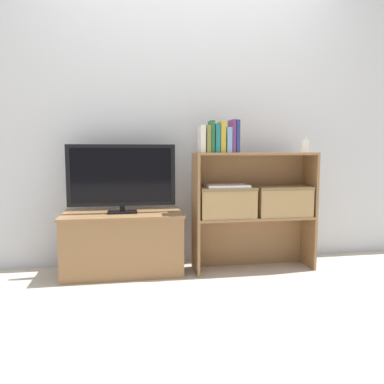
{
  "coord_description": "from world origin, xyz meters",
  "views": [
    {
      "loc": [
        -0.47,
        -2.65,
        0.93
      ],
      "look_at": [
        0.0,
        0.13,
        0.63
      ],
      "focal_mm": 35.0,
      "sensor_mm": 36.0,
      "label": 1
    }
  ],
  "objects_px": {
    "tv_stand": "(123,243)",
    "book_ivory": "(202,139)",
    "tv": "(122,177)",
    "book_mustard": "(221,137)",
    "book_olive": "(207,139)",
    "book_navy": "(236,136)",
    "storage_basket_left": "(226,201)",
    "book_forest": "(211,137)",
    "book_plum": "(232,136)",
    "laptop": "(227,186)",
    "storage_basket_right": "(282,200)",
    "baby_monitor": "(305,146)",
    "book_skyblue": "(227,140)",
    "book_teal": "(216,138)"
  },
  "relations": [
    {
      "from": "tv_stand",
      "to": "book_ivory",
      "type": "relative_size",
      "value": 4.53
    },
    {
      "from": "tv",
      "to": "book_mustard",
      "type": "distance_m",
      "value": 0.81
    },
    {
      "from": "tv",
      "to": "book_ivory",
      "type": "bearing_deg",
      "value": -10.72
    },
    {
      "from": "book_olive",
      "to": "book_mustard",
      "type": "distance_m",
      "value": 0.11
    },
    {
      "from": "book_navy",
      "to": "tv_stand",
      "type": "bearing_deg",
      "value": 172.4
    },
    {
      "from": "storage_basket_left",
      "to": "tv",
      "type": "bearing_deg",
      "value": 172.96
    },
    {
      "from": "book_forest",
      "to": "book_plum",
      "type": "height_order",
      "value": "book_plum"
    },
    {
      "from": "book_olive",
      "to": "laptop",
      "type": "relative_size",
      "value": 0.62
    },
    {
      "from": "book_ivory",
      "to": "laptop",
      "type": "bearing_deg",
      "value": 4.18
    },
    {
      "from": "book_navy",
      "to": "book_plum",
      "type": "bearing_deg",
      "value": 180.0
    },
    {
      "from": "book_olive",
      "to": "storage_basket_right",
      "type": "xyz_separation_m",
      "value": [
        0.61,
        0.01,
        -0.47
      ]
    },
    {
      "from": "baby_monitor",
      "to": "book_plum",
      "type": "bearing_deg",
      "value": -177.23
    },
    {
      "from": "book_forest",
      "to": "book_skyblue",
      "type": "xyz_separation_m",
      "value": [
        0.12,
        0.0,
        -0.02
      ]
    },
    {
      "from": "book_ivory",
      "to": "book_skyblue",
      "type": "bearing_deg",
      "value": 0.0
    },
    {
      "from": "tv",
      "to": "book_ivory",
      "type": "distance_m",
      "value": 0.67
    },
    {
      "from": "book_forest",
      "to": "storage_basket_left",
      "type": "xyz_separation_m",
      "value": [
        0.13,
        0.01,
        -0.49
      ]
    },
    {
      "from": "book_mustard",
      "to": "book_forest",
      "type": "bearing_deg",
      "value": -180.0
    },
    {
      "from": "book_mustard",
      "to": "book_navy",
      "type": "height_order",
      "value": "book_navy"
    },
    {
      "from": "tv",
      "to": "laptop",
      "type": "height_order",
      "value": "tv"
    },
    {
      "from": "tv",
      "to": "book_teal",
      "type": "distance_m",
      "value": 0.77
    },
    {
      "from": "book_mustard",
      "to": "storage_basket_right",
      "type": "relative_size",
      "value": 0.53
    },
    {
      "from": "tv",
      "to": "book_navy",
      "type": "distance_m",
      "value": 0.91
    },
    {
      "from": "book_ivory",
      "to": "book_teal",
      "type": "xyz_separation_m",
      "value": [
        0.11,
        0.0,
        0.0
      ]
    },
    {
      "from": "book_mustard",
      "to": "book_navy",
      "type": "relative_size",
      "value": 0.95
    },
    {
      "from": "tv",
      "to": "baby_monitor",
      "type": "distance_m",
      "value": 1.45
    },
    {
      "from": "book_navy",
      "to": "laptop",
      "type": "relative_size",
      "value": 0.74
    },
    {
      "from": "book_teal",
      "to": "baby_monitor",
      "type": "xyz_separation_m",
      "value": [
        0.73,
        0.03,
        -0.05
      ]
    },
    {
      "from": "book_olive",
      "to": "laptop",
      "type": "bearing_deg",
      "value": 5.25
    },
    {
      "from": "storage_basket_right",
      "to": "storage_basket_left",
      "type": "bearing_deg",
      "value": 180.0
    },
    {
      "from": "book_navy",
      "to": "storage_basket_left",
      "type": "height_order",
      "value": "book_navy"
    },
    {
      "from": "tv",
      "to": "book_forest",
      "type": "xyz_separation_m",
      "value": [
        0.67,
        -0.11,
        0.3
      ]
    },
    {
      "from": "book_plum",
      "to": "laptop",
      "type": "bearing_deg",
      "value": 155.56
    },
    {
      "from": "storage_basket_right",
      "to": "laptop",
      "type": "bearing_deg",
      "value": -180.0
    },
    {
      "from": "book_olive",
      "to": "book_plum",
      "type": "relative_size",
      "value": 0.82
    },
    {
      "from": "baby_monitor",
      "to": "storage_basket_left",
      "type": "height_order",
      "value": "baby_monitor"
    },
    {
      "from": "book_teal",
      "to": "storage_basket_right",
      "type": "distance_m",
      "value": 0.72
    },
    {
      "from": "storage_basket_right",
      "to": "book_forest",
      "type": "bearing_deg",
      "value": -178.57
    },
    {
      "from": "book_mustard",
      "to": "laptop",
      "type": "bearing_deg",
      "value": 16.95
    },
    {
      "from": "book_plum",
      "to": "book_navy",
      "type": "relative_size",
      "value": 1.01
    },
    {
      "from": "book_teal",
      "to": "book_skyblue",
      "type": "height_order",
      "value": "book_teal"
    },
    {
      "from": "book_ivory",
      "to": "book_forest",
      "type": "relative_size",
      "value": 0.85
    },
    {
      "from": "book_forest",
      "to": "tv",
      "type": "bearing_deg",
      "value": 170.43
    },
    {
      "from": "book_olive",
      "to": "book_navy",
      "type": "xyz_separation_m",
      "value": [
        0.22,
        0.0,
        0.02
      ]
    },
    {
      "from": "laptop",
      "to": "book_forest",
      "type": "bearing_deg",
      "value": -173.4
    },
    {
      "from": "book_olive",
      "to": "storage_basket_right",
      "type": "height_order",
      "value": "book_olive"
    },
    {
      "from": "storage_basket_left",
      "to": "tv_stand",
      "type": "bearing_deg",
      "value": 172.85
    },
    {
      "from": "book_ivory",
      "to": "baby_monitor",
      "type": "relative_size",
      "value": 1.53
    },
    {
      "from": "storage_basket_right",
      "to": "book_olive",
      "type": "bearing_deg",
      "value": -178.64
    },
    {
      "from": "book_ivory",
      "to": "laptop",
      "type": "relative_size",
      "value": 0.62
    },
    {
      "from": "storage_basket_left",
      "to": "laptop",
      "type": "height_order",
      "value": "laptop"
    }
  ]
}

